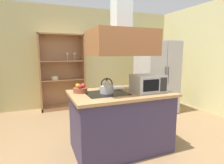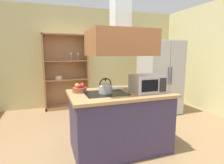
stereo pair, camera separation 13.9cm
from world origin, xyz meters
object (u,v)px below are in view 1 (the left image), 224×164
fruit_bowl (80,89)px  refrigerator (157,77)px  dish_cabinet (62,76)px  cutting_board (114,88)px  wine_glass_on_counter (145,77)px  microwave (148,83)px  kettle (107,87)px

fruit_bowl → refrigerator: bearing=27.3°
dish_cabinet → cutting_board: size_ratio=5.74×
refrigerator → wine_glass_on_counter: 1.34m
refrigerator → fruit_bowl: refrigerator is taller
microwave → wine_glass_on_counter: microwave is taller
cutting_board → fruit_bowl: bearing=-172.2°
kettle → wine_glass_on_counter: (0.88, 0.36, 0.06)m
microwave → fruit_bowl: (-0.95, 0.33, -0.08)m
kettle → dish_cabinet: bearing=97.2°
kettle → refrigerator: bearing=35.8°
refrigerator → kettle: (-1.81, -1.31, 0.11)m
kettle → microwave: 0.62m
cutting_board → wine_glass_on_counter: size_ratio=1.65×
dish_cabinet → wine_glass_on_counter: dish_cabinet is taller
wine_glass_on_counter → microwave: bearing=-118.7°
refrigerator → microwave: size_ratio=3.84×
cutting_board → wine_glass_on_counter: (0.65, 0.09, 0.14)m
microwave → fruit_bowl: 1.01m
cutting_board → wine_glass_on_counter: bearing=7.5°
wine_glass_on_counter → fruit_bowl: 1.24m
refrigerator → fruit_bowl: 2.43m
fruit_bowl → kettle: bearing=-29.6°
refrigerator → wine_glass_on_counter: bearing=-134.5°
dish_cabinet → fruit_bowl: size_ratio=9.35×
microwave → kettle: bearing=167.3°
fruit_bowl → cutting_board: bearing=7.8°
refrigerator → kettle: bearing=-144.2°
wine_glass_on_counter → cutting_board: bearing=-172.5°
fruit_bowl → dish_cabinet: bearing=89.4°
kettle → fruit_bowl: kettle is taller
wine_glass_on_counter → kettle: bearing=-157.8°
kettle → microwave: (0.61, -0.14, 0.04)m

